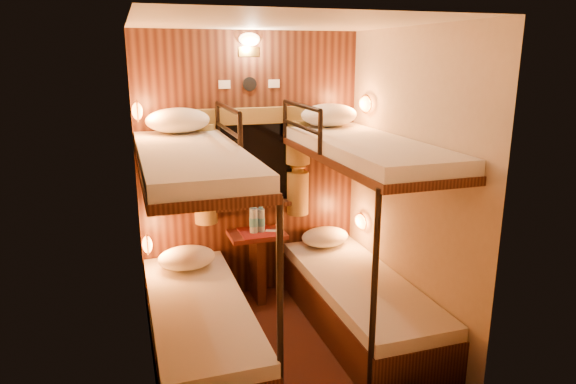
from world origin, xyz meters
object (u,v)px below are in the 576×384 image
object	(u,v)px
bunk_left	(198,288)
bottle_left	(261,220)
bunk_right	(360,266)
bottle_right	(254,220)
table	(257,257)

from	to	relation	value
bunk_left	bottle_left	size ratio (longest dim) A/B	7.59
bunk_left	bottle_left	bearing A→B (deg)	48.76
bunk_left	bunk_right	xyz separation A→B (m)	(1.30, 0.00, 0.00)
bottle_right	bottle_left	bearing A→B (deg)	6.47
table	bottle_right	distance (m)	0.35
bunk_right	table	bearing A→B (deg)	129.67
bottle_right	bunk_left	bearing A→B (deg)	-128.55
bunk_left	bunk_right	bearing A→B (deg)	0.00
bunk_right	bottle_right	xyz separation A→B (m)	(-0.68, 0.78, 0.21)
bottle_right	table	bearing A→B (deg)	7.36
bunk_right	bottle_left	distance (m)	1.01
bottle_left	bunk_left	bearing A→B (deg)	-131.24
bunk_right	bottle_left	world-z (taller)	bunk_right
table	bunk_left	bearing A→B (deg)	-129.67
bunk_left	bottle_right	xyz separation A→B (m)	(0.62, 0.78, 0.21)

